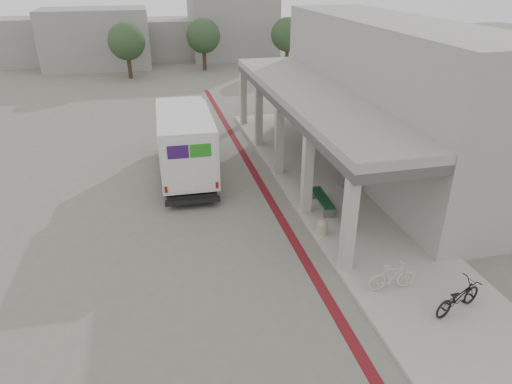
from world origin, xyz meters
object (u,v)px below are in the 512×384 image
object	(u,v)px
bench	(322,200)
utility_cabinet	(348,176)
fedex_truck	(185,141)
bicycle_cream	(392,277)
bicycle_black	(458,297)

from	to	relation	value
bench	utility_cabinet	size ratio (longest dim) A/B	2.04
fedex_truck	bicycle_cream	size ratio (longest dim) A/B	4.98
fedex_truck	bench	world-z (taller)	fedex_truck
bicycle_black	bench	bearing A→B (deg)	-5.29
utility_cabinet	bicycle_black	xyz separation A→B (m)	(-0.30, -8.45, -0.04)
bench	bicycle_black	distance (m)	7.01
utility_cabinet	bench	bearing A→B (deg)	-152.12
bicycle_black	fedex_truck	bearing A→B (deg)	11.33
bench	bicycle_black	size ratio (longest dim) A/B	1.15
utility_cabinet	bicycle_black	world-z (taller)	utility_cabinet
fedex_truck	utility_cabinet	distance (m)	7.74
utility_cabinet	bicycle_cream	world-z (taller)	utility_cabinet
utility_cabinet	bicycle_cream	xyz separation A→B (m)	(-1.66, -7.11, -0.05)
fedex_truck	bicycle_black	distance (m)	13.58
utility_cabinet	bicycle_cream	bearing A→B (deg)	-116.71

